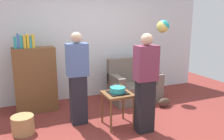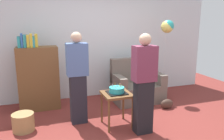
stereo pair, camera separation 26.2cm
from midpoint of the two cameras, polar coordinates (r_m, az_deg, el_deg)
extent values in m
plane|color=maroon|center=(3.95, 5.06, -15.22)|extent=(8.00, 8.00, 0.00)
cube|color=silver|center=(5.45, -3.51, 7.42)|extent=(6.00, 0.10, 2.70)
cube|color=#6B6056|center=(5.28, 7.84, -5.64)|extent=(1.10, 0.70, 0.40)
cube|color=#6B6056|center=(5.38, 6.70, 0.06)|extent=(1.10, 0.16, 0.56)
cube|color=#6B6056|center=(4.99, 3.12, -2.75)|extent=(0.16, 0.70, 0.24)
cube|color=#6B6056|center=(5.41, 12.39, -1.83)|extent=(0.16, 0.70, 0.24)
cube|color=brown|center=(4.87, -16.31, -2.07)|extent=(0.80, 0.36, 1.30)
cube|color=teal|center=(4.74, -20.66, 6.53)|extent=(0.06, 0.19, 0.21)
cube|color=#3366B7|center=(4.74, -20.06, 6.92)|extent=(0.04, 0.20, 0.27)
cube|color=teal|center=(4.74, -19.39, 6.80)|extent=(0.05, 0.19, 0.24)
cube|color=gold|center=(4.74, -18.67, 6.84)|extent=(0.05, 0.22, 0.24)
cube|color=gold|center=(4.74, -17.97, 7.02)|extent=(0.05, 0.24, 0.26)
cube|color=teal|center=(4.74, -17.39, 6.74)|extent=(0.04, 0.24, 0.21)
cube|color=gold|center=(4.74, -16.81, 7.05)|extent=(0.05, 0.20, 0.25)
cube|color=brown|center=(3.96, 3.09, -6.05)|extent=(0.48, 0.48, 0.04)
cylinder|color=brown|center=(3.82, 1.26, -11.59)|extent=(0.04, 0.04, 0.56)
cylinder|color=brown|center=(3.97, 7.06, -10.70)|extent=(0.04, 0.04, 0.56)
cylinder|color=brown|center=(4.18, -0.76, -9.36)|extent=(0.04, 0.04, 0.56)
cylinder|color=brown|center=(4.32, 4.60, -8.65)|extent=(0.04, 0.04, 0.56)
cube|color=black|center=(3.95, 3.10, -5.67)|extent=(0.32, 0.32, 0.02)
cylinder|color=#2DB2B7|center=(3.94, 3.11, -4.94)|extent=(0.26, 0.26, 0.09)
cylinder|color=#EA668C|center=(3.93, 4.06, -3.79)|extent=(0.01, 0.01, 0.06)
cylinder|color=#F2CC4C|center=(3.97, 3.79, -3.72)|extent=(0.01, 0.01, 0.05)
cylinder|color=#66B2E5|center=(3.98, 3.20, -3.69)|extent=(0.01, 0.01, 0.05)
cylinder|color=#F2CC4C|center=(3.96, 2.65, -3.63)|extent=(0.01, 0.01, 0.06)
cylinder|color=#EA668C|center=(3.95, 2.07, -3.81)|extent=(0.01, 0.01, 0.05)
cylinder|color=#66B2E5|center=(3.91, 2.11, -3.91)|extent=(0.01, 0.01, 0.06)
cylinder|color=#F2CC4C|center=(3.87, 2.17, -4.06)|extent=(0.01, 0.01, 0.06)
cylinder|color=#EA668C|center=(3.84, 2.82, -4.32)|extent=(0.01, 0.01, 0.05)
cylinder|color=#F2CC4C|center=(3.84, 3.46, -4.29)|extent=(0.01, 0.01, 0.05)
cylinder|color=#F2CC4C|center=(3.86, 3.86, -4.15)|extent=(0.01, 0.01, 0.06)
cylinder|color=#F2CC4C|center=(3.90, 4.26, -4.01)|extent=(0.01, 0.01, 0.05)
cube|color=#23232D|center=(4.15, -6.57, -7.21)|extent=(0.28, 0.20, 0.88)
cube|color=#4C6BA3|center=(3.97, -6.84, 2.62)|extent=(0.36, 0.22, 0.56)
sphere|color=#D1A889|center=(3.92, -6.98, 8.02)|extent=(0.19, 0.19, 0.19)
cube|color=black|center=(3.83, 9.72, -9.08)|extent=(0.28, 0.20, 0.88)
cube|color=#75334C|center=(3.62, 10.14, 1.56)|extent=(0.36, 0.22, 0.56)
sphere|color=#D1A889|center=(3.57, 10.38, 7.47)|extent=(0.19, 0.19, 0.19)
cylinder|color=#A88451|center=(4.16, -19.49, -12.15)|extent=(0.36, 0.36, 0.30)
ellipsoid|color=#473328|center=(5.02, 14.94, -8.15)|extent=(0.28, 0.14, 0.20)
cylinder|color=silver|center=(5.44, 14.24, 1.61)|extent=(0.00, 0.00, 1.68)
sphere|color=#2DADA8|center=(5.37, 15.10, 10.49)|extent=(0.27, 0.27, 0.27)
sphere|color=#E5D666|center=(5.37, 14.96, 10.36)|extent=(0.28, 0.28, 0.28)
camera|label=1|loc=(0.13, -88.16, 0.41)|focal=36.78mm
camera|label=2|loc=(0.13, 91.84, -0.41)|focal=36.78mm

